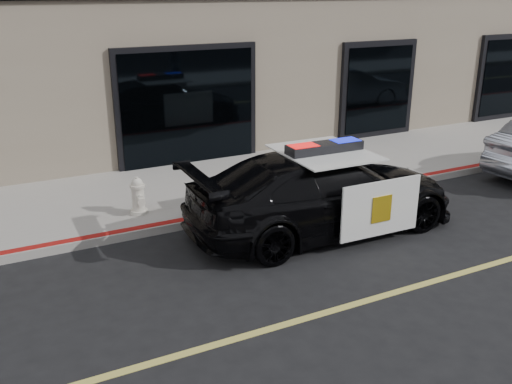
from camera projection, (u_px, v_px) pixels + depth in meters
name	position (u px, v px, depth m)	size (l,w,h in m)	color
ground	(423.00, 284.00, 8.35)	(120.00, 120.00, 0.00)	black
sidewalk_n	(260.00, 178.00, 12.73)	(60.00, 3.50, 0.15)	gray
police_car	(323.00, 192.00, 9.98)	(2.36, 5.01, 1.61)	black
fire_hydrant	(138.00, 197.00, 10.44)	(0.32, 0.44, 0.71)	beige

